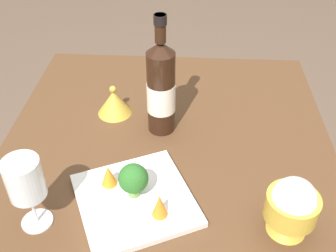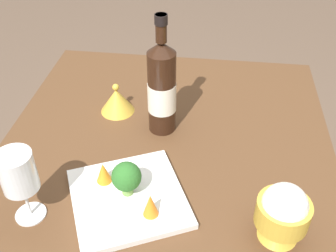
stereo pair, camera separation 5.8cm
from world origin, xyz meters
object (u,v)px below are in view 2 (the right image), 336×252
at_px(serving_plate, 128,198).
at_px(rice_bowl_lid, 117,100).
at_px(carrot_garnish_left, 104,172).
at_px(wine_glass, 18,174).
at_px(broccoli_floret, 127,177).
at_px(rice_bowl, 283,213).
at_px(wine_bottle, 162,88).
at_px(carrot_garnish_right, 153,205).

bearing_deg(serving_plate, rice_bowl_lid, 106.77).
xyz_separation_m(rice_bowl_lid, carrot_garnish_left, (0.04, -0.30, 0.01)).
distance_m(wine_glass, broccoli_floret, 0.23).
xyz_separation_m(rice_bowl, rice_bowl_lid, (-0.44, 0.40, -0.04)).
distance_m(serving_plate, broccoli_floret, 0.06).
bearing_deg(rice_bowl, wine_bottle, 131.28).
distance_m(rice_bowl, serving_plate, 0.34).
height_order(carrot_garnish_left, carrot_garnish_right, carrot_garnish_right).
height_order(wine_glass, rice_bowl_lid, wine_glass).
relative_size(wine_bottle, carrot_garnish_right, 5.71).
relative_size(wine_bottle, rice_bowl, 2.38).
distance_m(rice_bowl, carrot_garnish_left, 0.41).
distance_m(wine_glass, carrot_garnish_right, 0.29).
distance_m(wine_bottle, rice_bowl_lid, 0.18).
bearing_deg(rice_bowl, carrot_garnish_right, 177.78).
relative_size(wine_bottle, broccoli_floret, 3.92).
distance_m(serving_plate, carrot_garnish_right, 0.09).
height_order(broccoli_floret, carrot_garnish_left, broccoli_floret).
bearing_deg(carrot_garnish_right, broccoli_floret, 140.97).
height_order(wine_bottle, carrot_garnish_left, wine_bottle).
distance_m(wine_bottle, broccoli_floret, 0.28).
bearing_deg(wine_bottle, wine_glass, -125.54).
bearing_deg(rice_bowl_lid, carrot_garnish_left, -82.81).
bearing_deg(carrot_garnish_left, broccoli_floret, -25.93).
relative_size(rice_bowl_lid, carrot_garnish_right, 1.70).
bearing_deg(wine_bottle, rice_bowl, -48.72).
bearing_deg(rice_bowl_lid, rice_bowl, -42.39).
distance_m(carrot_garnish_left, carrot_garnish_right, 0.16).
relative_size(wine_glass, rice_bowl_lid, 1.79).
distance_m(rice_bowl_lid, broccoli_floret, 0.35).
height_order(rice_bowl_lid, serving_plate, rice_bowl_lid).
distance_m(wine_glass, carrot_garnish_left, 0.20).
bearing_deg(serving_plate, broccoli_floret, 103.02).
height_order(wine_bottle, carrot_garnish_right, wine_bottle).
distance_m(wine_bottle, carrot_garnish_right, 0.34).
bearing_deg(rice_bowl, wine_glass, -178.58).
height_order(rice_bowl_lid, carrot_garnish_right, rice_bowl_lid).
bearing_deg(carrot_garnish_right, serving_plate, 145.30).
xyz_separation_m(wine_bottle, carrot_garnish_left, (-0.11, -0.24, -0.09)).
relative_size(rice_bowl, carrot_garnish_right, 2.41).
distance_m(broccoli_floret, carrot_garnish_left, 0.07).
xyz_separation_m(wine_glass, carrot_garnish_right, (0.27, 0.02, -0.08)).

